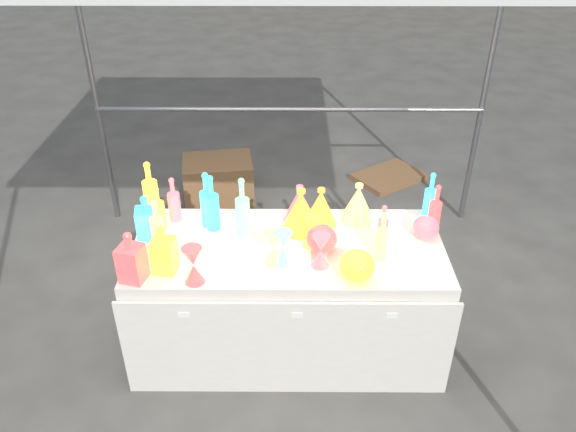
{
  "coord_description": "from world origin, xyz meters",
  "views": [
    {
      "loc": [
        0.01,
        -2.65,
        2.62
      ],
      "look_at": [
        0.0,
        0.0,
        0.95
      ],
      "focal_mm": 35.0,
      "sensor_mm": 36.0,
      "label": 1
    }
  ],
  "objects_px": {
    "display_table": "(288,296)",
    "lampshade_0": "(321,206)",
    "bottle_0": "(150,188)",
    "decanter_0": "(163,249)",
    "globe_0": "(357,267)",
    "hourglass_0": "(193,265)",
    "cardboard_box_closed": "(219,183)"
  },
  "relations": [
    {
      "from": "bottle_0",
      "to": "hourglass_0",
      "type": "xyz_separation_m",
      "value": [
        0.36,
        -0.69,
        -0.07
      ]
    },
    {
      "from": "globe_0",
      "to": "lampshade_0",
      "type": "height_order",
      "value": "lampshade_0"
    },
    {
      "from": "cardboard_box_closed",
      "to": "hourglass_0",
      "type": "distance_m",
      "value": 2.15
    },
    {
      "from": "hourglass_0",
      "to": "lampshade_0",
      "type": "xyz_separation_m",
      "value": [
        0.68,
        0.57,
        0.01
      ]
    },
    {
      "from": "display_table",
      "to": "hourglass_0",
      "type": "distance_m",
      "value": 0.76
    },
    {
      "from": "display_table",
      "to": "cardboard_box_closed",
      "type": "distance_m",
      "value": 1.84
    },
    {
      "from": "cardboard_box_closed",
      "to": "bottle_0",
      "type": "height_order",
      "value": "bottle_0"
    },
    {
      "from": "hourglass_0",
      "to": "display_table",
      "type": "bearing_deg",
      "value": 33.69
    },
    {
      "from": "display_table",
      "to": "globe_0",
      "type": "relative_size",
      "value": 9.64
    },
    {
      "from": "display_table",
      "to": "lampshade_0",
      "type": "bearing_deg",
      "value": 51.24
    },
    {
      "from": "globe_0",
      "to": "lampshade_0",
      "type": "relative_size",
      "value": 0.79
    },
    {
      "from": "decanter_0",
      "to": "lampshade_0",
      "type": "height_order",
      "value": "decanter_0"
    },
    {
      "from": "display_table",
      "to": "hourglass_0",
      "type": "relative_size",
      "value": 8.52
    },
    {
      "from": "decanter_0",
      "to": "hourglass_0",
      "type": "xyz_separation_m",
      "value": [
        0.17,
        -0.1,
        -0.04
      ]
    },
    {
      "from": "display_table",
      "to": "decanter_0",
      "type": "height_order",
      "value": "decanter_0"
    },
    {
      "from": "bottle_0",
      "to": "display_table",
      "type": "bearing_deg",
      "value": -22.92
    },
    {
      "from": "decanter_0",
      "to": "globe_0",
      "type": "bearing_deg",
      "value": 4.59
    },
    {
      "from": "lampshade_0",
      "to": "hourglass_0",
      "type": "bearing_deg",
      "value": -131.26
    },
    {
      "from": "cardboard_box_closed",
      "to": "bottle_0",
      "type": "distance_m",
      "value": 1.55
    },
    {
      "from": "cardboard_box_closed",
      "to": "decanter_0",
      "type": "height_order",
      "value": "decanter_0"
    },
    {
      "from": "display_table",
      "to": "cardboard_box_closed",
      "type": "relative_size",
      "value": 3.09
    },
    {
      "from": "decanter_0",
      "to": "bottle_0",
      "type": "bearing_deg",
      "value": 116.54
    },
    {
      "from": "globe_0",
      "to": "bottle_0",
      "type": "bearing_deg",
      "value": 151.65
    },
    {
      "from": "decanter_0",
      "to": "hourglass_0",
      "type": "height_order",
      "value": "decanter_0"
    },
    {
      "from": "hourglass_0",
      "to": "lampshade_0",
      "type": "relative_size",
      "value": 0.89
    },
    {
      "from": "cardboard_box_closed",
      "to": "decanter_0",
      "type": "distance_m",
      "value": 2.06
    },
    {
      "from": "display_table",
      "to": "bottle_0",
      "type": "relative_size",
      "value": 5.15
    },
    {
      "from": "cardboard_box_closed",
      "to": "lampshade_0",
      "type": "xyz_separation_m",
      "value": [
        0.82,
        -1.48,
        0.65
      ]
    },
    {
      "from": "decanter_0",
      "to": "display_table",
      "type": "bearing_deg",
      "value": 27.44
    },
    {
      "from": "display_table",
      "to": "decanter_0",
      "type": "relative_size",
      "value": 6.44
    },
    {
      "from": "display_table",
      "to": "decanter_0",
      "type": "distance_m",
      "value": 0.87
    },
    {
      "from": "bottle_0",
      "to": "globe_0",
      "type": "bearing_deg",
      "value": -28.35
    }
  ]
}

